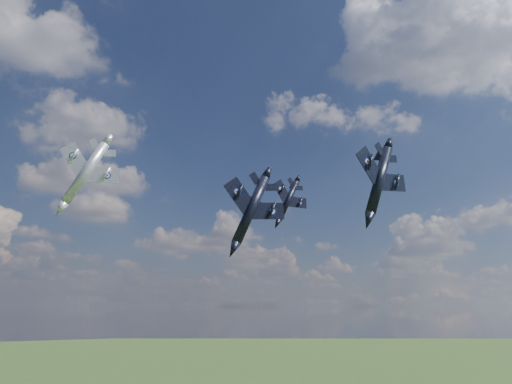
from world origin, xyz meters
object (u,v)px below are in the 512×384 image
jet_lead_navy (251,209)px  jet_right_navy (379,180)px  jet_left_silver (85,173)px  jet_high_navy (288,200)px

jet_lead_navy → jet_right_navy: 20.26m
jet_right_navy → jet_left_silver: (-39.89, 17.49, 0.27)m
jet_lead_navy → jet_right_navy: (15.11, -13.00, 3.64)m
jet_lead_navy → jet_high_navy: jet_high_navy is taller
jet_right_navy → jet_high_navy: 33.99m
jet_lead_navy → jet_left_silver: (-24.79, 4.49, 3.91)m
jet_lead_navy → jet_high_navy: (19.60, 20.49, 7.25)m
jet_right_navy → jet_left_silver: size_ratio=1.13×
jet_left_silver → jet_right_navy: bearing=-5.2°
jet_lead_navy → jet_right_navy: jet_right_navy is taller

